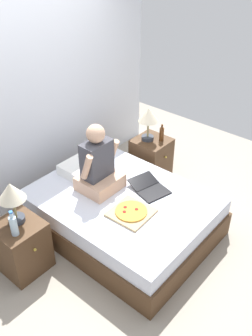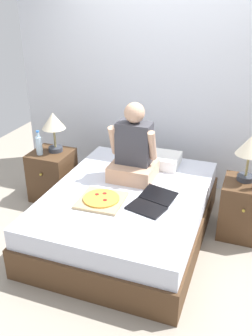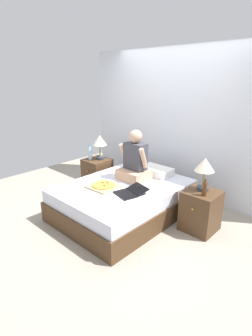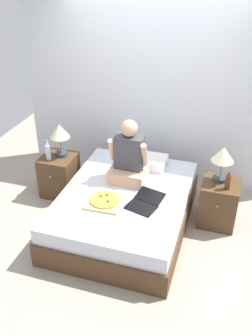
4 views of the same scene
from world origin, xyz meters
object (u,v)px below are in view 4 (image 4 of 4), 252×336
at_px(bed, 125,209).
at_px(lamp_on_right_nightstand, 223,157).
at_px(beer_bottle, 228,182).
at_px(nightstand_right, 218,203).
at_px(nightstand_left, 59,175).
at_px(laptop, 144,203).
at_px(water_bottle, 48,152).
at_px(person_seated, 129,158).
at_px(pizza_box, 105,201).
at_px(lamp_on_left_nightstand, 60,133).

relative_size(bed, lamp_on_right_nightstand, 4.31).
bearing_deg(beer_bottle, nightstand_right, 125.01).
bearing_deg(nightstand_left, laptop, -23.19).
distance_m(bed, laptop, 0.42).
xyz_separation_m(water_bottle, person_seated, (1.10, -0.01, 0.09)).
distance_m(person_seated, laptop, 0.63).
height_order(bed, nightstand_right, nightstand_right).
distance_m(person_seated, pizza_box, 0.63).
bearing_deg(pizza_box, nightstand_right, 28.40).
bearing_deg(lamp_on_left_nightstand, water_bottle, -130.60).
bearing_deg(pizza_box, lamp_on_left_nightstand, 140.67).
distance_m(lamp_on_left_nightstand, lamp_on_right_nightstand, 2.06).
bearing_deg(nightstand_left, nightstand_right, 0.00).
bearing_deg(beer_bottle, bed, -165.07).
bearing_deg(laptop, bed, 148.15).
bearing_deg(laptop, water_bottle, 161.15).
xyz_separation_m(nightstand_left, water_bottle, (-0.08, -0.09, 0.40)).
xyz_separation_m(bed, laptop, (0.28, -0.17, 0.27)).
bearing_deg(pizza_box, water_bottle, 149.95).
bearing_deg(bed, pizza_box, -121.33).
distance_m(lamp_on_right_nightstand, laptop, 1.06).
bearing_deg(person_seated, beer_bottle, 0.15).
relative_size(nightstand_left, laptop, 1.18).
xyz_separation_m(lamp_on_right_nightstand, beer_bottle, (0.10, -0.15, -0.23)).
bearing_deg(person_seated, bed, -81.65).
distance_m(nightstand_right, pizza_box, 1.41).
bearing_deg(beer_bottle, water_bottle, 179.75).
relative_size(lamp_on_right_nightstand, pizza_box, 1.08).
distance_m(bed, nightstand_left, 1.14).
relative_size(beer_bottle, laptop, 0.48).
distance_m(bed, beer_bottle, 1.25).
height_order(water_bottle, person_seated, person_seated).
distance_m(bed, nightstand_right, 1.14).
bearing_deg(laptop, nightstand_left, 156.81).
bearing_deg(nightstand_right, person_seated, -174.70).
height_order(lamp_on_right_nightstand, beer_bottle, lamp_on_right_nightstand).
height_order(bed, lamp_on_right_nightstand, lamp_on_right_nightstand).
xyz_separation_m(nightstand_left, laptop, (1.35, -0.58, 0.22)).
distance_m(bed, water_bottle, 1.27).
xyz_separation_m(person_seated, laptop, (0.32, -0.47, -0.27)).
xyz_separation_m(lamp_on_right_nightstand, person_seated, (-1.08, -0.15, -0.12)).
xyz_separation_m(person_seated, pizza_box, (-0.11, -0.56, -0.27)).
relative_size(lamp_on_left_nightstand, nightstand_right, 0.79).
distance_m(bed, lamp_on_right_nightstand, 1.31).
height_order(beer_bottle, laptop, beer_bottle).
distance_m(lamp_on_left_nightstand, pizza_box, 1.19).
bearing_deg(nightstand_right, laptop, -143.70).
bearing_deg(nightstand_right, bed, -159.31).
distance_m(nightstand_left, lamp_on_left_nightstand, 0.62).
bearing_deg(laptop, beer_bottle, 29.15).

